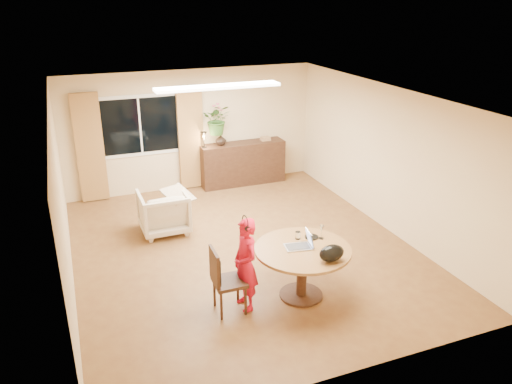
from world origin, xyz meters
TOP-DOWN VIEW (x-y plane):
  - floor at (0.00, 0.00)m, footprint 6.50×6.50m
  - ceiling at (0.00, 0.00)m, footprint 6.50×6.50m
  - wall_back at (0.00, 3.25)m, footprint 5.50×0.00m
  - wall_left at (-2.75, 0.00)m, footprint 0.00×6.50m
  - wall_right at (2.75, 0.00)m, footprint 0.00×6.50m
  - window at (-1.10, 3.23)m, footprint 1.70×0.03m
  - curtain_left at (-2.15, 3.15)m, footprint 0.55×0.08m
  - curtain_right at (-0.05, 3.15)m, footprint 0.55×0.08m
  - ceiling_panel at (0.00, 1.20)m, footprint 2.20×0.35m
  - dining_table at (0.30, -1.62)m, footprint 1.35×1.35m
  - dining_chair at (-0.77, -1.59)m, footprint 0.47×0.43m
  - child at (-0.54, -1.58)m, footprint 0.51×0.36m
  - laptop at (0.24, -1.57)m, footprint 0.42×0.31m
  - tumbler at (0.36, -1.34)m, footprint 0.09×0.09m
  - wine_glass at (0.68, -1.45)m, footprint 0.08×0.08m
  - pot_lid at (0.56, -1.37)m, footprint 0.23×0.23m
  - handbag at (0.49, -2.08)m, footprint 0.38×0.25m
  - armchair at (-1.11, 1.18)m, footprint 0.84×0.87m
  - throw at (-0.84, 1.10)m, footprint 0.62×0.68m
  - sideboard at (1.08, 3.01)m, footprint 1.92×0.47m
  - vase at (0.58, 3.01)m, footprint 0.28×0.28m
  - bouquet at (0.52, 3.01)m, footprint 0.73×0.68m
  - book_stack at (1.64, 3.01)m, footprint 0.24×0.20m
  - desk_lamp at (0.19, 2.96)m, footprint 0.15×0.15m

SIDE VIEW (x-z plane):
  - floor at x=0.00m, z-range 0.00..0.00m
  - armchair at x=-1.11m, z-range 0.00..0.78m
  - sideboard at x=1.08m, z-range 0.00..0.96m
  - dining_chair at x=-0.77m, z-range 0.00..0.96m
  - dining_table at x=0.30m, z-range 0.22..0.99m
  - child at x=-0.54m, z-range 0.00..1.33m
  - pot_lid at x=0.56m, z-range 0.77..0.80m
  - throw at x=-0.84m, z-range 0.78..0.81m
  - tumbler at x=0.36m, z-range 0.77..0.88m
  - wine_glass at x=0.68m, z-range 0.77..0.98m
  - handbag at x=0.49m, z-range 0.77..1.01m
  - laptop at x=0.24m, z-range 0.77..1.02m
  - book_stack at x=1.64m, z-range 0.96..1.05m
  - vase at x=0.58m, z-range 0.96..1.21m
  - desk_lamp at x=0.19m, z-range 0.96..1.32m
  - curtain_left at x=-2.15m, z-range 0.02..2.27m
  - curtain_right at x=-0.05m, z-range 0.02..2.27m
  - wall_back at x=0.00m, z-range -1.45..4.05m
  - wall_left at x=-2.75m, z-range -1.95..4.55m
  - wall_right at x=2.75m, z-range -1.95..4.55m
  - window at x=-1.10m, z-range 0.85..2.15m
  - bouquet at x=0.52m, z-range 1.21..1.87m
  - ceiling_panel at x=0.00m, z-range 2.54..2.59m
  - ceiling at x=0.00m, z-range 2.60..2.60m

